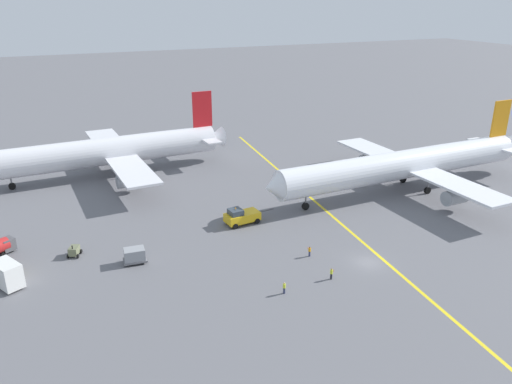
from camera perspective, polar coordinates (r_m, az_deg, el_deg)
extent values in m
plane|color=slate|center=(73.24, 12.59, -7.79)|extent=(600.00, 600.00, 0.00)
cube|color=yellow|center=(82.18, 10.42, -4.25)|extent=(12.18, 119.48, 0.01)
cylinder|color=silver|center=(108.12, -16.55, 4.43)|extent=(46.27, 7.70, 5.66)
cone|color=silver|center=(114.44, -4.66, 6.17)|extent=(3.80, 4.68, 4.53)
cube|color=silver|center=(108.75, -15.32, 4.19)|extent=(8.30, 43.15, 0.44)
cube|color=silver|center=(113.42, -5.84, 6.28)|extent=(3.77, 13.13, 0.28)
cube|color=red|center=(111.89, -6.11, 9.29)|extent=(4.41, 0.56, 7.74)
cylinder|color=#999EA3|center=(120.45, -16.93, 4.77)|extent=(4.31, 2.78, 2.60)
cylinder|color=#999EA3|center=(97.90, -14.28, 1.28)|extent=(4.31, 2.78, 2.60)
cylinder|color=slate|center=(106.55, -14.26, 2.42)|extent=(0.28, 0.28, 1.98)
cylinder|color=black|center=(106.87, -14.21, 1.92)|extent=(1.32, 0.61, 1.30)
cylinder|color=slate|center=(112.90, -15.06, 3.41)|extent=(0.28, 0.28, 1.98)
cylinder|color=black|center=(113.20, -15.01, 2.93)|extent=(1.32, 0.61, 1.30)
cylinder|color=slate|center=(107.78, -25.95, 1.08)|extent=(0.28, 0.28, 1.98)
cylinder|color=black|center=(108.09, -25.87, 0.59)|extent=(1.32, 0.61, 1.30)
cylinder|color=white|center=(98.96, 16.27, 2.99)|extent=(52.88, 6.73, 5.40)
cone|color=white|center=(83.80, 1.93, 0.55)|extent=(2.92, 5.04, 4.97)
cone|color=white|center=(118.52, 26.31, 4.58)|extent=(3.71, 4.41, 4.32)
cube|color=white|center=(100.93, 17.35, 2.73)|extent=(7.46, 42.09, 0.44)
cube|color=white|center=(116.47, 25.58, 4.72)|extent=(3.53, 13.08, 0.28)
cube|color=orange|center=(114.91, 25.94, 7.49)|extent=(4.41, 0.47, 7.38)
cylinder|color=#999EA3|center=(109.25, 12.76, 3.59)|extent=(4.26, 2.71, 2.60)
cylinder|color=#999EA3|center=(93.15, 21.57, -0.54)|extent=(4.26, 2.71, 2.60)
cylinder|color=slate|center=(100.17, 18.89, 0.76)|extent=(0.28, 0.28, 2.20)
cylinder|color=black|center=(100.54, 18.82, 0.17)|extent=(1.31, 0.58, 1.30)
cylinder|color=slate|center=(104.78, 16.36, 1.95)|extent=(0.28, 0.28, 2.20)
cylinder|color=black|center=(105.13, 16.30, 1.38)|extent=(1.31, 0.58, 1.30)
cylinder|color=slate|center=(88.09, 5.64, -0.95)|extent=(0.28, 0.28, 2.20)
cylinder|color=black|center=(88.51, 5.62, -1.61)|extent=(1.31, 0.58, 1.30)
cube|color=gold|center=(82.77, -1.56, -2.82)|extent=(5.91, 3.34, 1.39)
cube|color=#333D47|center=(81.77, -2.33, -2.27)|extent=(2.25, 2.42, 0.90)
cylinder|color=#4C4C51|center=(84.73, 1.07, -2.12)|extent=(3.20, 0.53, 0.20)
sphere|color=orange|center=(81.52, -2.34, -1.86)|extent=(0.24, 0.24, 0.24)
cylinder|color=black|center=(81.08, -2.35, -3.91)|extent=(0.93, 0.39, 0.90)
cylinder|color=black|center=(83.32, -3.24, -3.20)|extent=(0.93, 0.39, 0.90)
cylinder|color=black|center=(82.86, 0.15, -3.31)|extent=(0.93, 0.39, 0.90)
cylinder|color=black|center=(85.06, -0.79, -2.63)|extent=(0.93, 0.39, 0.90)
cube|color=#666B4C|center=(77.43, -19.88, -6.23)|extent=(1.82, 2.13, 1.10)
cylinder|color=black|center=(76.63, -20.08, -5.88)|extent=(0.16, 0.16, 0.50)
cylinder|color=black|center=(78.53, -20.15, -6.32)|extent=(0.42, 0.63, 0.60)
cylinder|color=black|center=(78.07, -19.17, -6.35)|extent=(0.42, 0.63, 0.60)
cylinder|color=black|center=(77.28, -20.49, -6.83)|extent=(0.42, 0.63, 0.60)
cylinder|color=black|center=(76.82, -19.50, -6.86)|extent=(0.42, 0.63, 0.60)
cube|color=#4C4C51|center=(82.25, -26.31, -5.32)|extent=(2.44, 2.43, 1.80)
cylinder|color=black|center=(81.56, -26.71, -6.32)|extent=(0.62, 0.48, 0.60)
cube|color=slate|center=(73.28, -13.52, -7.48)|extent=(3.38, 2.47, 0.25)
cube|color=gray|center=(72.85, -13.58, -6.84)|extent=(2.97, 2.24, 1.60)
cylinder|color=black|center=(74.00, -12.99, -7.24)|extent=(0.62, 0.25, 0.60)
cylinder|color=black|center=(72.77, -12.86, -7.74)|extent=(0.62, 0.25, 0.60)
cylinder|color=black|center=(73.91, -14.15, -7.39)|extent=(0.62, 0.25, 0.60)
cylinder|color=black|center=(72.68, -14.04, -7.89)|extent=(0.62, 0.25, 0.60)
cube|color=silver|center=(72.39, -26.33, -8.32)|extent=(4.04, 4.83, 3.20)
cylinder|color=black|center=(74.57, -26.15, -8.82)|extent=(0.45, 0.63, 0.60)
cylinder|color=black|center=(72.89, -26.61, -9.61)|extent=(0.45, 0.63, 0.60)
cylinder|color=black|center=(73.35, -25.63, -9.24)|extent=(0.45, 0.63, 0.60)
cylinder|color=#2D3351|center=(64.64, 3.21, -11.07)|extent=(0.28, 0.28, 0.82)
cylinder|color=#D1E02D|center=(64.27, 3.22, -10.55)|extent=(0.36, 0.36, 0.58)
sphere|color=tan|center=(64.06, 3.23, -10.24)|extent=(0.22, 0.22, 0.22)
cylinder|color=black|center=(68.20, 8.50, -9.42)|extent=(0.28, 0.28, 0.82)
cylinder|color=#D1E02D|center=(67.85, 8.54, -8.91)|extent=(0.36, 0.36, 0.58)
sphere|color=#9E704C|center=(67.65, 8.56, -8.62)|extent=(0.22, 0.22, 0.22)
cylinder|color=#F24C19|center=(67.88, 8.79, -8.80)|extent=(0.05, 0.05, 0.40)
cylinder|color=#2D3351|center=(73.34, 6.07, -6.96)|extent=(0.28, 0.28, 0.79)
cylinder|color=orange|center=(73.02, 6.09, -6.50)|extent=(0.36, 0.36, 0.56)
sphere|color=brown|center=(72.84, 6.10, -6.23)|extent=(0.21, 0.21, 0.21)
cylinder|color=#F24C19|center=(73.10, 5.89, -6.36)|extent=(0.05, 0.05, 0.40)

